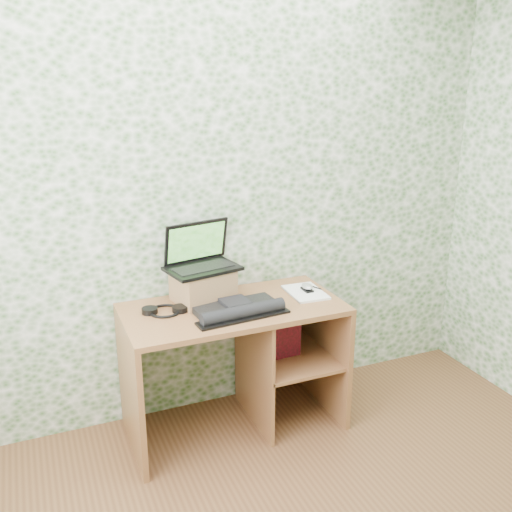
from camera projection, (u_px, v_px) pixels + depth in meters
name	position (u px, v px, depth m)	size (l,w,h in m)	color
wall_back	(213.00, 197.00, 3.22)	(3.50, 3.50, 0.00)	silver
desk	(245.00, 346.00, 3.25)	(1.20, 0.60, 0.75)	brown
riser	(203.00, 285.00, 3.17)	(0.30, 0.25, 0.18)	olive
laptop	(200.00, 258.00, 3.16)	(0.43, 0.34, 0.26)	black
keyboard	(239.00, 309.00, 3.02)	(0.52, 0.30, 0.07)	black
headphones	(165.00, 310.00, 3.04)	(0.24, 0.21, 0.03)	black
notepad	(305.00, 292.00, 3.30)	(0.19, 0.28, 0.01)	white
mouse	(307.00, 288.00, 3.31)	(0.06, 0.09, 0.03)	silver
pen	(313.00, 287.00, 3.36)	(0.01, 0.01, 0.12)	black
red_box	(281.00, 335.00, 3.29)	(0.23, 0.07, 0.27)	maroon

